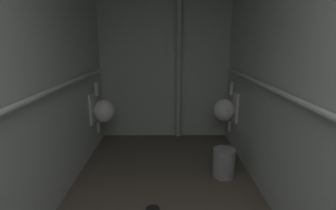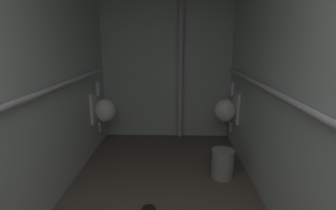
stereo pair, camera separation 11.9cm
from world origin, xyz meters
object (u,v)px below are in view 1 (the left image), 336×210
(floor_drain, at_px, (153,209))
(waste_bin, at_px, (224,163))
(standpipe_back_wall, at_px, (179,58))
(urinal_right_mid, at_px, (225,109))
(urinal_left_mid, at_px, (102,110))

(floor_drain, height_order, waste_bin, waste_bin)
(standpipe_back_wall, xyz_separation_m, floor_drain, (-0.33, -1.90, -1.32))
(floor_drain, xyz_separation_m, waste_bin, (0.82, 0.62, 0.17))
(urinal_right_mid, distance_m, floor_drain, 1.86)
(urinal_left_mid, xyz_separation_m, waste_bin, (1.61, -0.77, -0.44))
(urinal_left_mid, xyz_separation_m, floor_drain, (0.79, -1.39, -0.61))
(urinal_right_mid, height_order, waste_bin, urinal_right_mid)
(urinal_right_mid, distance_m, standpipe_back_wall, 1.08)
(standpipe_back_wall, height_order, waste_bin, standpipe_back_wall)
(urinal_left_mid, bearing_deg, urinal_right_mid, 1.76)
(urinal_left_mid, relative_size, standpipe_back_wall, 0.29)
(urinal_right_mid, xyz_separation_m, floor_drain, (-1.00, -1.45, -0.61))
(urinal_right_mid, bearing_deg, waste_bin, -102.62)
(urinal_left_mid, relative_size, floor_drain, 5.39)
(urinal_left_mid, height_order, urinal_right_mid, same)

